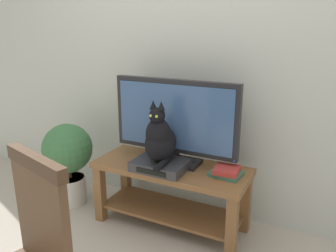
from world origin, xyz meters
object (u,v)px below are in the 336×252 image
(media_box, at_px, (161,165))
(cat, at_px, (160,139))
(tv_stand, at_px, (171,185))
(tv, at_px, (175,120))
(potted_plant, at_px, (68,156))
(book_stack, at_px, (226,172))

(media_box, distance_m, cat, 0.20)
(tv_stand, xyz_separation_m, tv, (0.00, 0.06, 0.50))
(tv_stand, bearing_deg, media_box, -111.72)
(media_box, height_order, potted_plant, potted_plant)
(cat, relative_size, book_stack, 2.00)
(tv_stand, distance_m, book_stack, 0.47)
(book_stack, relative_size, potted_plant, 0.31)
(tv, bearing_deg, cat, -101.85)
(potted_plant, bearing_deg, media_box, -1.25)
(tv, height_order, book_stack, tv)
(book_stack, xyz_separation_m, potted_plant, (-1.38, -0.08, -0.10))
(tv_stand, bearing_deg, potted_plant, -175.67)
(cat, relative_size, potted_plant, 0.63)
(potted_plant, bearing_deg, cat, -2.19)
(cat, xyz_separation_m, book_stack, (0.46, 0.12, -0.21))
(cat, height_order, potted_plant, cat)
(tv_stand, height_order, potted_plant, potted_plant)
(tv_stand, xyz_separation_m, potted_plant, (-0.95, -0.07, 0.09))
(tv_stand, distance_m, tv, 0.50)
(book_stack, bearing_deg, cat, -165.84)
(cat, distance_m, book_stack, 0.52)
(tv_stand, xyz_separation_m, book_stack, (0.43, 0.01, 0.19))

